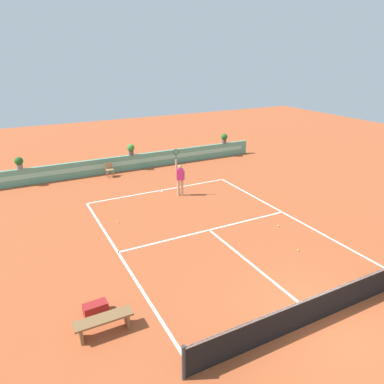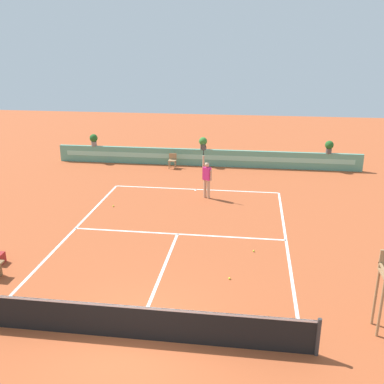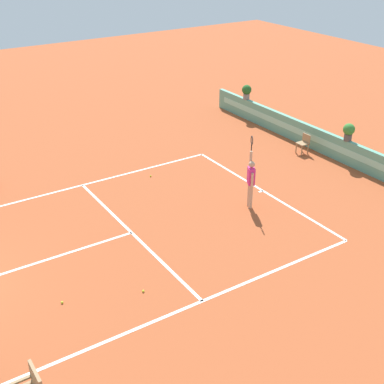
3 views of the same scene
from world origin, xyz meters
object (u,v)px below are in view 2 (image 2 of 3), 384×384
tennis_player (207,177)px  tennis_ball_near_baseline (254,251)px  potted_plant_far_right (329,146)px  tennis_ball_by_sideline (229,278)px  ball_kid_chair (173,160)px  tennis_ball_mid_court (113,206)px  potted_plant_centre (203,142)px  potted_plant_far_left (94,139)px

tennis_player → tennis_ball_near_baseline: 5.98m
potted_plant_far_right → tennis_ball_near_baseline: bearing=-110.4°
tennis_ball_by_sideline → ball_kid_chair: bearing=108.0°
tennis_ball_mid_court → tennis_ball_by_sideline: size_ratio=1.00×
ball_kid_chair → tennis_ball_by_sideline: ball_kid_chair is taller
ball_kid_chair → potted_plant_centre: bearing=23.3°
tennis_ball_near_baseline → potted_plant_far_left: size_ratio=0.09×
potted_plant_centre → potted_plant_far_left: bearing=180.0°
potted_plant_centre → potted_plant_far_right: size_ratio=1.00×
tennis_ball_by_sideline → potted_plant_far_right: size_ratio=0.09×
tennis_player → tennis_ball_mid_court: bearing=-156.3°
potted_plant_centre → tennis_ball_near_baseline: bearing=-74.6°
tennis_ball_mid_court → potted_plant_centre: 8.22m
ball_kid_chair → tennis_ball_by_sideline: 13.06m
tennis_ball_mid_court → potted_plant_centre: potted_plant_centre is taller
tennis_ball_by_sideline → potted_plant_far_left: (-9.00, 13.15, 1.38)m
potted_plant_far_right → potted_plant_far_left: bearing=180.0°
tennis_player → potted_plant_far_left: (-7.50, 5.68, 0.36)m
tennis_ball_by_sideline → potted_plant_centre: size_ratio=0.09×
tennis_ball_mid_court → tennis_ball_by_sideline: bearing=-45.9°
potted_plant_centre → potted_plant_far_left: same height
tennis_ball_mid_court → potted_plant_centre: size_ratio=0.09×
potted_plant_centre → potted_plant_far_left: size_ratio=1.00×
tennis_player → potted_plant_far_left: size_ratio=3.57×
tennis_ball_near_baseline → potted_plant_far_right: potted_plant_far_right is taller
ball_kid_chair → potted_plant_centre: potted_plant_centre is taller
tennis_ball_near_baseline → potted_plant_far_right: 11.94m
ball_kid_chair → tennis_ball_mid_court: ball_kid_chair is taller
tennis_ball_mid_court → potted_plant_far_right: bearing=35.6°
tennis_player → tennis_ball_mid_court: size_ratio=38.01×
potted_plant_centre → potted_plant_far_right: 7.20m
tennis_ball_near_baseline → potted_plant_far_left: 14.85m
tennis_ball_mid_court → potted_plant_far_left: bearing=115.0°
tennis_ball_by_sideline → potted_plant_centre: (-2.32, 13.15, 1.38)m
ball_kid_chair → tennis_player: (2.52, -4.94, 0.57)m
potted_plant_far_left → tennis_player: bearing=-37.1°
ball_kid_chair → potted_plant_far_left: size_ratio=1.17×
tennis_ball_by_sideline → potted_plant_far_right: (4.87, 13.15, 1.38)m
ball_kid_chair → tennis_ball_near_baseline: 11.44m
ball_kid_chair → potted_plant_centre: 2.08m
potted_plant_far_left → potted_plant_centre: bearing=0.0°
potted_plant_far_left → tennis_ball_near_baseline: bearing=-48.8°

